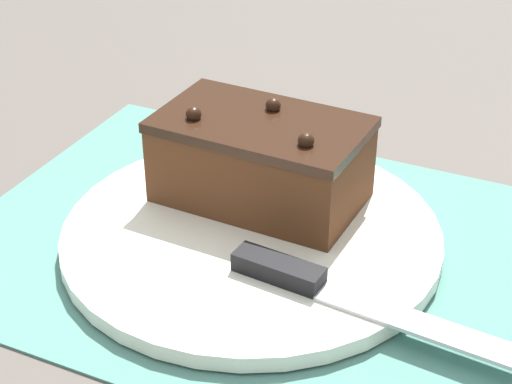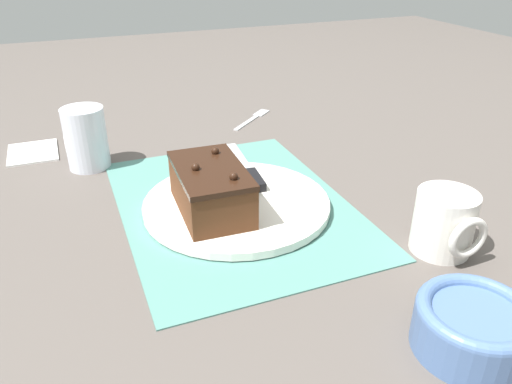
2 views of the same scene
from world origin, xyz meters
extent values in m
plane|color=#544C47|center=(0.00, 0.00, 0.00)|extent=(3.00, 3.00, 0.00)
cube|color=slate|center=(0.00, 0.00, 0.00)|extent=(0.46, 0.34, 0.00)
cylinder|color=white|center=(0.01, 0.00, 0.01)|extent=(0.28, 0.28, 0.01)
cube|color=#512D19|center=(0.03, -0.04, 0.05)|extent=(0.16, 0.10, 0.06)
cube|color=black|center=(0.03, -0.04, 0.08)|extent=(0.16, 0.10, 0.01)
sphere|color=black|center=(-0.02, -0.02, 0.09)|extent=(0.01, 0.01, 0.01)
sphere|color=black|center=(0.02, -0.06, 0.09)|extent=(0.01, 0.01, 0.01)
sphere|color=black|center=(0.07, -0.02, 0.09)|extent=(0.01, 0.01, 0.01)
cube|color=black|center=(-0.03, 0.05, 0.02)|extent=(0.07, 0.03, 0.01)
cube|color=#B7BABF|center=(-0.13, 0.06, 0.02)|extent=(0.14, 0.03, 0.00)
cylinder|color=white|center=(-0.24, -0.19, 0.06)|extent=(0.07, 0.07, 0.11)
cylinder|color=#4C6B9E|center=(0.37, 0.12, 0.02)|extent=(0.12, 0.12, 0.05)
torus|color=#4C6B9E|center=(0.37, 0.12, 0.05)|extent=(0.12, 0.12, 0.02)
cylinder|color=silver|center=(0.22, 0.22, 0.04)|extent=(0.08, 0.08, 0.08)
torus|color=silver|center=(0.26, 0.22, 0.04)|extent=(0.01, 0.06, 0.06)
cube|color=white|center=(-0.34, -0.29, 0.00)|extent=(0.11, 0.09, 0.01)
cube|color=#B7BABF|center=(-0.34, 0.15, 0.00)|extent=(0.08, 0.08, 0.01)
cube|color=#B7BABF|center=(-0.39, 0.21, 0.00)|extent=(0.05, 0.05, 0.01)
camera|label=1|loc=(-0.22, 0.48, 0.37)|focal=60.00mm
camera|label=2|loc=(0.64, -0.22, 0.38)|focal=35.00mm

